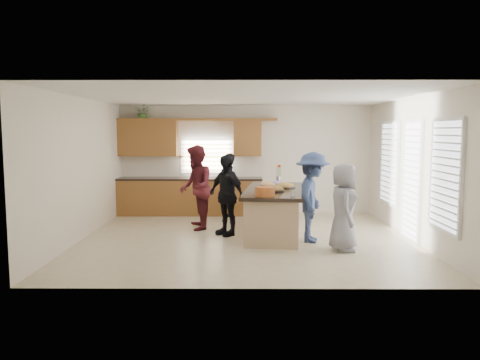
{
  "coord_description": "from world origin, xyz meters",
  "views": [
    {
      "loc": [
        -0.07,
        -9.18,
        2.14
      ],
      "look_at": [
        -0.13,
        0.25,
        1.15
      ],
      "focal_mm": 35.0,
      "sensor_mm": 36.0,
      "label": 1
    }
  ],
  "objects_px": {
    "woman_right_back": "(312,197)",
    "woman_left_mid": "(196,188)",
    "island": "(274,213)",
    "woman_right_front": "(344,207)",
    "woman_left_back": "(228,185)",
    "salad_bowl": "(265,191)",
    "woman_left_front": "(226,195)"
  },
  "relations": [
    {
      "from": "salad_bowl",
      "to": "woman_left_mid",
      "type": "distance_m",
      "value": 2.1
    },
    {
      "from": "salad_bowl",
      "to": "woman_left_mid",
      "type": "height_order",
      "value": "woman_left_mid"
    },
    {
      "from": "island",
      "to": "woman_left_front",
      "type": "bearing_deg",
      "value": -169.88
    },
    {
      "from": "woman_left_back",
      "to": "salad_bowl",
      "type": "bearing_deg",
      "value": 3.01
    },
    {
      "from": "woman_left_back",
      "to": "island",
      "type": "bearing_deg",
      "value": 15.0
    },
    {
      "from": "woman_left_mid",
      "to": "woman_right_back",
      "type": "distance_m",
      "value": 2.62
    },
    {
      "from": "salad_bowl",
      "to": "woman_right_back",
      "type": "height_order",
      "value": "woman_right_back"
    },
    {
      "from": "woman_right_front",
      "to": "woman_left_mid",
      "type": "bearing_deg",
      "value": 62.41
    },
    {
      "from": "woman_right_front",
      "to": "woman_right_back",
      "type": "bearing_deg",
      "value": 39.03
    },
    {
      "from": "island",
      "to": "woman_right_back",
      "type": "bearing_deg",
      "value": -35.68
    },
    {
      "from": "island",
      "to": "woman_left_front",
      "type": "distance_m",
      "value": 1.06
    },
    {
      "from": "woman_left_front",
      "to": "woman_left_mid",
      "type": "bearing_deg",
      "value": -172.85
    },
    {
      "from": "woman_left_front",
      "to": "woman_right_front",
      "type": "bearing_deg",
      "value": 16.26
    },
    {
      "from": "woman_right_front",
      "to": "island",
      "type": "bearing_deg",
      "value": 46.37
    },
    {
      "from": "woman_left_front",
      "to": "woman_right_back",
      "type": "height_order",
      "value": "woman_right_back"
    },
    {
      "from": "island",
      "to": "woman_right_back",
      "type": "xyz_separation_m",
      "value": [
        0.69,
        -0.63,
        0.42
      ]
    },
    {
      "from": "woman_left_back",
      "to": "woman_right_front",
      "type": "bearing_deg",
      "value": 21.59
    },
    {
      "from": "woman_left_back",
      "to": "woman_left_front",
      "type": "xyz_separation_m",
      "value": [
        0.03,
        -2.16,
        0.04
      ]
    },
    {
      "from": "woman_right_front",
      "to": "woman_left_back",
      "type": "bearing_deg",
      "value": 37.51
    },
    {
      "from": "salad_bowl",
      "to": "woman_right_front",
      "type": "distance_m",
      "value": 1.44
    },
    {
      "from": "woman_left_back",
      "to": "woman_right_back",
      "type": "xyz_separation_m",
      "value": [
        1.72,
        -2.73,
        0.08
      ]
    },
    {
      "from": "island",
      "to": "woman_right_front",
      "type": "bearing_deg",
      "value": -42.06
    },
    {
      "from": "woman_left_front",
      "to": "island",
      "type": "bearing_deg",
      "value": 50.01
    },
    {
      "from": "island",
      "to": "woman_left_front",
      "type": "xyz_separation_m",
      "value": [
        -0.99,
        -0.06,
        0.38
      ]
    },
    {
      "from": "woman_left_mid",
      "to": "woman_right_back",
      "type": "bearing_deg",
      "value": 56.07
    },
    {
      "from": "woman_right_back",
      "to": "woman_left_mid",
      "type": "bearing_deg",
      "value": 78.41
    },
    {
      "from": "salad_bowl",
      "to": "woman_left_mid",
      "type": "xyz_separation_m",
      "value": [
        -1.43,
        1.54,
        -0.12
      ]
    },
    {
      "from": "woman_left_back",
      "to": "woman_right_back",
      "type": "height_order",
      "value": "woman_right_back"
    },
    {
      "from": "island",
      "to": "salad_bowl",
      "type": "bearing_deg",
      "value": -96.52
    },
    {
      "from": "island",
      "to": "woman_left_mid",
      "type": "relative_size",
      "value": 1.53
    },
    {
      "from": "woman_left_back",
      "to": "woman_right_front",
      "type": "relative_size",
      "value": 1.0
    },
    {
      "from": "woman_left_mid",
      "to": "woman_right_front",
      "type": "xyz_separation_m",
      "value": [
        2.82,
        -1.8,
        -0.13
      ]
    }
  ]
}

